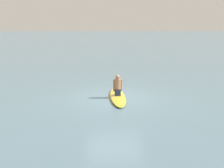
% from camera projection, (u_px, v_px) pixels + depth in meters
% --- Properties ---
extents(ground_plane, '(400.00, 400.00, 0.00)m').
position_uv_depth(ground_plane, '(114.00, 98.00, 11.07)').
color(ground_plane, slate).
extents(surfboard, '(3.19, 0.69, 0.12)m').
position_uv_depth(surfboard, '(118.00, 96.00, 11.04)').
color(surfboard, gold).
rests_on(surfboard, ground).
extents(person_paddler, '(0.31, 0.40, 0.93)m').
position_uv_depth(person_paddler, '(118.00, 86.00, 10.93)').
color(person_paddler, navy).
rests_on(person_paddler, surfboard).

